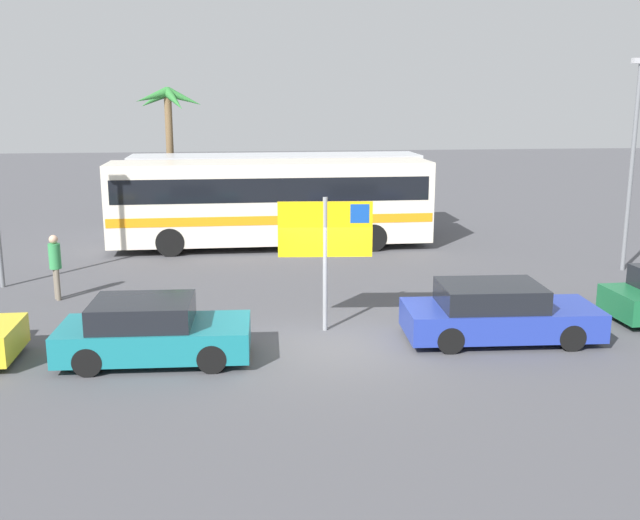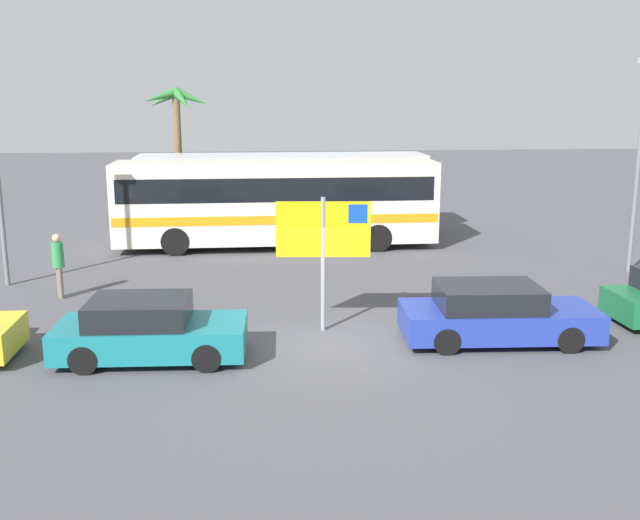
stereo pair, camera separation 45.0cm
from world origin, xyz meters
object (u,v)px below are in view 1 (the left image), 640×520
(bus_rear_coach, at_px, (276,189))
(car_teal, at_px, (152,332))
(car_blue, at_px, (498,313))
(bus_front_coach, at_px, (271,200))
(ferry_sign, at_px, (327,235))
(pedestrian_by_bus, at_px, (55,262))

(bus_rear_coach, bearing_deg, car_teal, -103.44)
(car_teal, bearing_deg, car_blue, 5.72)
(bus_rear_coach, bearing_deg, bus_front_coach, -96.84)
(bus_front_coach, relative_size, ferry_sign, 3.62)
(bus_front_coach, relative_size, car_blue, 2.61)
(ferry_sign, xyz_separation_m, car_blue, (3.77, -1.17, -1.69))
(bus_front_coach, relative_size, car_teal, 2.87)
(car_blue, xyz_separation_m, car_teal, (-7.69, -0.42, -0.00))
(bus_rear_coach, height_order, pedestrian_by_bus, bus_rear_coach)
(bus_rear_coach, bearing_deg, car_blue, -73.78)
(car_blue, height_order, car_teal, same)
(car_blue, xyz_separation_m, pedestrian_by_bus, (-10.78, 4.74, 0.44))
(bus_rear_coach, distance_m, car_teal, 15.20)
(car_blue, distance_m, pedestrian_by_bus, 11.78)
(bus_rear_coach, distance_m, pedestrian_by_bus, 11.67)
(bus_front_coach, distance_m, bus_rear_coach, 3.19)
(bus_front_coach, bearing_deg, bus_rear_coach, 83.16)
(bus_front_coach, xyz_separation_m, car_teal, (-3.14, -11.58, -1.15))
(bus_rear_coach, xyz_separation_m, pedestrian_by_bus, (-6.62, -9.59, -0.71))
(bus_front_coach, bearing_deg, ferry_sign, -85.55)
(pedestrian_by_bus, bearing_deg, car_blue, -49.71)
(ferry_sign, distance_m, pedestrian_by_bus, 7.96)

